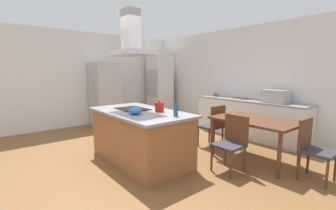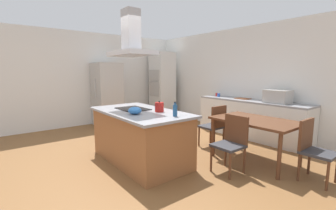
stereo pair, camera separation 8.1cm
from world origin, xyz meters
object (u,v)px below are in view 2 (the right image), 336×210
(olive_oil_bottle, at_px, (175,110))
(refrigerator, at_px, (107,94))
(cutting_board, at_px, (243,99))
(chair_facing_island, at_px, (232,140))
(chair_at_right_end, at_px, (313,146))
(dining_table, at_px, (256,124))
(wall_oven_stack, at_px, (162,85))
(range_hood, at_px, (131,41))
(cooktop, at_px, (133,109))
(chair_at_left_end, at_px, (215,124))
(mixing_bowl, at_px, (135,110))
(countertop_microwave, at_px, (278,96))
(coffee_mug_blue, at_px, (219,95))
(tea_kettle, at_px, (159,107))
(coffee_mug_red, at_px, (217,95))

(olive_oil_bottle, height_order, refrigerator, refrigerator)
(olive_oil_bottle, xyz_separation_m, cutting_board, (-0.68, 2.76, -0.09))
(chair_facing_island, bearing_deg, chair_at_right_end, 36.01)
(olive_oil_bottle, xyz_separation_m, dining_table, (0.51, 1.41, -0.33))
(wall_oven_stack, bearing_deg, range_hood, -44.86)
(cooktop, distance_m, range_hood, 1.20)
(wall_oven_stack, height_order, refrigerator, wall_oven_stack)
(chair_at_right_end, height_order, chair_at_left_end, same)
(refrigerator, height_order, dining_table, refrigerator)
(mixing_bowl, relative_size, refrigerator, 0.12)
(chair_at_right_end, bearing_deg, countertop_microwave, 132.86)
(wall_oven_stack, bearing_deg, cooktop, -44.86)
(refrigerator, xyz_separation_m, chair_at_right_end, (5.15, 0.88, -0.40))
(cutting_board, bearing_deg, chair_at_left_end, -78.75)
(countertop_microwave, bearing_deg, coffee_mug_blue, -178.74)
(mixing_bowl, height_order, dining_table, mixing_bowl)
(cooktop, relative_size, countertop_microwave, 1.20)
(chair_at_left_end, relative_size, range_hood, 0.99)
(cooktop, bearing_deg, mixing_bowl, -25.61)
(countertop_microwave, bearing_deg, refrigerator, -151.06)
(refrigerator, bearing_deg, mixing_bowl, -16.03)
(coffee_mug_blue, bearing_deg, mixing_bowl, -74.73)
(mixing_bowl, height_order, chair_facing_island, mixing_bowl)
(tea_kettle, height_order, coffee_mug_blue, tea_kettle)
(coffee_mug_blue, xyz_separation_m, wall_oven_stack, (-2.28, -0.20, 0.16))
(chair_facing_island, bearing_deg, chair_at_left_end, 143.99)
(olive_oil_bottle, relative_size, cutting_board, 0.66)
(tea_kettle, height_order, cutting_board, tea_kettle)
(wall_oven_stack, xyz_separation_m, chair_facing_island, (4.15, -1.73, -0.59))
(cooktop, distance_m, tea_kettle, 0.57)
(coffee_mug_blue, distance_m, range_hood, 3.09)
(refrigerator, height_order, range_hood, range_hood)
(coffee_mug_red, distance_m, dining_table, 2.40)
(refrigerator, bearing_deg, coffee_mug_blue, 42.29)
(wall_oven_stack, bearing_deg, chair_at_left_end, -18.18)
(wall_oven_stack, distance_m, refrigerator, 1.96)
(cutting_board, distance_m, wall_oven_stack, 2.99)
(coffee_mug_blue, bearing_deg, tea_kettle, -71.16)
(range_hood, bearing_deg, chair_at_right_end, 33.33)
(cutting_board, bearing_deg, dining_table, -48.70)
(coffee_mug_red, height_order, dining_table, coffee_mug_red)
(tea_kettle, distance_m, dining_table, 1.70)
(countertop_microwave, bearing_deg, wall_oven_stack, -176.54)
(wall_oven_stack, height_order, chair_at_right_end, wall_oven_stack)
(mixing_bowl, height_order, range_hood, range_hood)
(tea_kettle, xyz_separation_m, olive_oil_bottle, (0.47, -0.05, 0.01))
(olive_oil_bottle, xyz_separation_m, coffee_mug_blue, (-1.37, 2.67, -0.05))
(countertop_microwave, xyz_separation_m, chair_at_left_end, (-0.63, -1.30, -0.53))
(mixing_bowl, distance_m, chair_facing_island, 1.60)
(cutting_board, relative_size, range_hood, 0.38)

